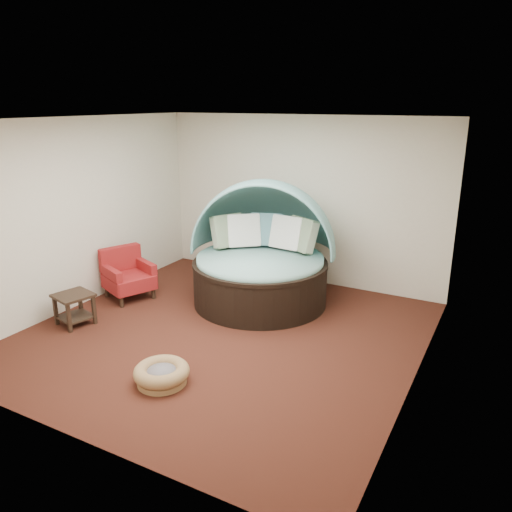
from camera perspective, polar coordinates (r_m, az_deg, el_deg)
The scene contains 10 objects.
floor at distance 6.82m, azimuth -3.72°, elevation -8.89°, with size 5.00×5.00×0.00m, color #441F13.
wall_back at distance 8.50m, azimuth 5.05°, elevation 6.35°, with size 5.00×5.00×0.00m, color beige.
wall_front at distance 4.52m, azimuth -21.05°, elevation -4.78°, with size 5.00×5.00×0.00m, color beige.
wall_left at distance 7.92m, azimuth -19.55°, elevation 4.60°, with size 5.00×5.00×0.00m, color beige.
wall_right at distance 5.48m, azimuth 18.82°, elevation -0.74°, with size 5.00×5.00×0.00m, color beige.
ceiling at distance 6.12m, azimuth -4.25°, elevation 15.32°, with size 5.00×5.00×0.00m, color white.
canopy_daybed at distance 7.64m, azimuth 0.65°, elevation 1.12°, with size 2.62×2.57×1.89m.
pet_basket at distance 5.78m, azimuth -10.73°, elevation -13.09°, with size 0.64×0.64×0.22m.
red_armchair at distance 8.16m, azimuth -14.48°, elevation -2.13°, with size 0.89×0.89×0.79m.
side_table at distance 7.42m, azimuth -20.06°, elevation -5.27°, with size 0.57×0.57×0.45m.
Camera 1 is at (3.27, -5.17, 3.02)m, focal length 35.00 mm.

